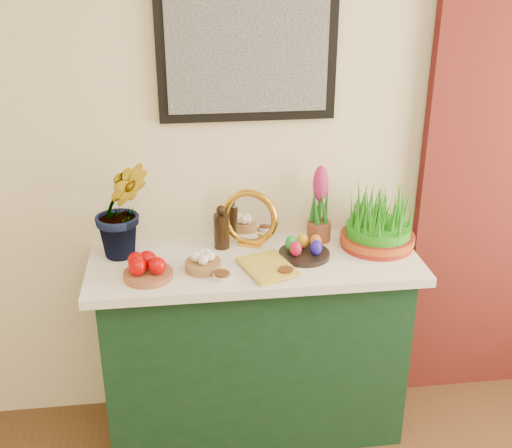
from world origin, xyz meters
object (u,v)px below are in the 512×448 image
at_px(mirror, 250,219).
at_px(sideboard, 255,349).
at_px(book, 247,271).
at_px(hyacinth_green, 121,194).
at_px(wheatgrass_sabzeh, 378,222).

bearing_deg(mirror, sideboard, -89.29).
bearing_deg(book, sideboard, 53.64).
bearing_deg(book, mirror, 62.82).
height_order(mirror, book, mirror).
height_order(hyacinth_green, book, hyacinth_green).
xyz_separation_m(sideboard, mirror, (-0.00, 0.14, 0.59)).
height_order(hyacinth_green, wheatgrass_sabzeh, hyacinth_green).
xyz_separation_m(hyacinth_green, wheatgrass_sabzeh, (1.09, -0.05, -0.16)).
relative_size(mirror, wheatgrass_sabzeh, 0.79).
distance_m(mirror, wheatgrass_sabzeh, 0.56).
bearing_deg(hyacinth_green, sideboard, -20.61).
height_order(hyacinth_green, mirror, hyacinth_green).
bearing_deg(sideboard, book, -108.40).
xyz_separation_m(hyacinth_green, mirror, (0.54, 0.04, -0.16)).
xyz_separation_m(mirror, wheatgrass_sabzeh, (0.55, -0.09, -0.01)).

